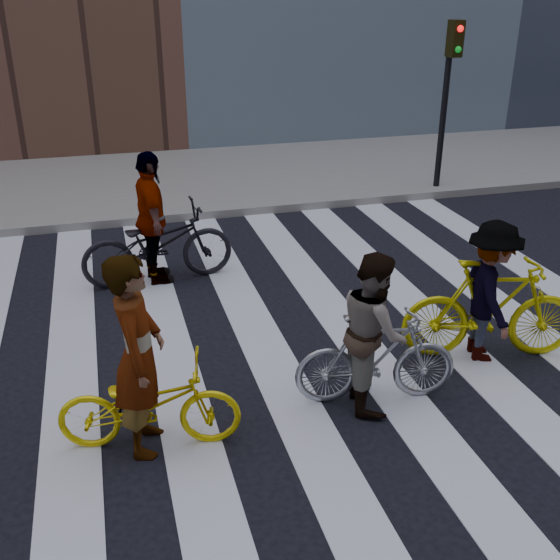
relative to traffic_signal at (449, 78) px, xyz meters
name	(u,v)px	position (x,y,z in m)	size (l,w,h in m)	color
ground	(316,352)	(-4.40, -5.32, -2.28)	(100.00, 100.00, 0.00)	black
sidewalk_far	(206,178)	(-4.40, 2.18, -2.20)	(100.00, 5.00, 0.15)	gray
zebra_crosswalk	(316,351)	(-4.40, -5.32, -2.27)	(8.25, 10.00, 0.01)	silver
traffic_signal	(449,78)	(0.00, 0.00, 0.00)	(0.22, 0.42, 3.33)	black
bike_yellow_left	(149,404)	(-6.40, -6.49, -1.84)	(0.58, 1.66, 0.87)	yellow
bike_silver_mid	(376,358)	(-4.13, -6.39, -1.78)	(0.47, 1.65, 0.99)	#A6AAAF
bike_yellow_right	(491,309)	(-2.55, -5.92, -1.68)	(0.56, 1.99, 1.19)	#CFC60B
bike_dark_rear	(158,245)	(-5.93, -2.80, -1.72)	(0.75, 2.14, 1.12)	black
rider_left	(138,356)	(-6.45, -6.49, -1.32)	(0.70, 0.46, 1.92)	slate
rider_mid	(373,330)	(-4.18, -6.39, -1.46)	(0.80, 0.62, 1.64)	slate
rider_right	(490,292)	(-2.60, -5.92, -1.46)	(1.06, 0.61, 1.64)	slate
rider_rear	(152,219)	(-5.98, -2.80, -1.33)	(1.11, 0.46, 1.89)	slate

